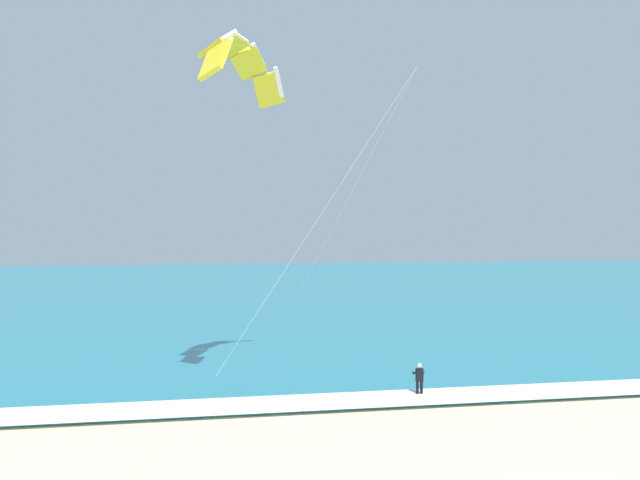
# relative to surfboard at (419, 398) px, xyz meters

# --- Properties ---
(sea) EXTENTS (200.00, 120.00, 0.20)m
(sea) POSITION_rel_surfboard_xyz_m (0.65, 58.50, 0.07)
(sea) COLOR teal
(sea) RESTS_ON ground
(surf_foam) EXTENTS (200.00, 2.78, 0.04)m
(surf_foam) POSITION_rel_surfboard_xyz_m (0.65, -0.50, 0.19)
(surf_foam) COLOR white
(surf_foam) RESTS_ON sea
(surfboard) EXTENTS (0.47, 1.41, 0.09)m
(surfboard) POSITION_rel_surfboard_xyz_m (0.00, 0.00, 0.00)
(surfboard) COLOR #E04C38
(surfboard) RESTS_ON ground
(kitesurfer) EXTENTS (0.55, 0.53, 1.69)m
(kitesurfer) POSITION_rel_surfboard_xyz_m (0.00, 0.02, 0.91)
(kitesurfer) COLOR black
(kitesurfer) RESTS_ON ground
(kite_primary) EXTENTS (10.36, 7.83, 16.75)m
(kite_primary) POSITION_rel_surfboard_xyz_m (-8.26, 4.25, 16.61)
(kite_primary) COLOR yellow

